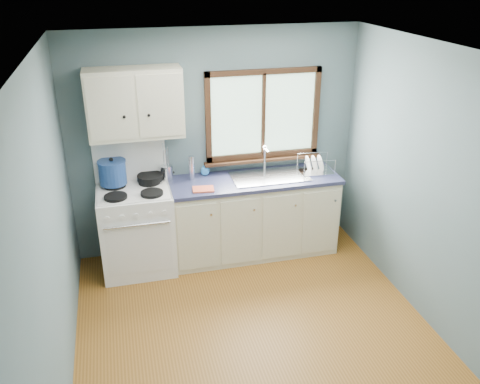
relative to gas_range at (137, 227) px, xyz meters
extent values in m
cube|color=#8F5A20|center=(0.95, -1.47, -0.50)|extent=(3.20, 3.60, 0.02)
cube|color=white|center=(0.95, -1.47, 2.02)|extent=(3.20, 3.60, 0.02)
cube|color=slate|center=(0.95, 0.34, 0.76)|extent=(3.20, 0.02, 2.50)
cube|color=slate|center=(0.95, -3.28, 0.76)|extent=(3.20, 0.02, 2.50)
cube|color=slate|center=(-0.66, -1.47, 0.76)|extent=(0.02, 3.60, 2.50)
cube|color=slate|center=(2.56, -1.47, 0.76)|extent=(0.02, 3.60, 2.50)
cube|color=white|center=(0.00, -0.01, -0.03)|extent=(0.76, 0.65, 0.92)
cube|color=white|center=(0.00, 0.30, 0.65)|extent=(0.76, 0.05, 0.44)
cube|color=silver|center=(0.00, -0.01, 0.43)|extent=(0.72, 0.59, 0.01)
cylinder|color=black|center=(-0.18, -0.16, 0.45)|extent=(0.23, 0.23, 0.03)
cylinder|color=black|center=(0.18, -0.16, 0.45)|extent=(0.23, 0.23, 0.03)
cylinder|color=black|center=(-0.18, 0.14, 0.45)|extent=(0.23, 0.23, 0.03)
cylinder|color=black|center=(0.18, 0.14, 0.45)|extent=(0.23, 0.23, 0.03)
cylinder|color=silver|center=(0.00, -0.35, 0.21)|extent=(0.66, 0.02, 0.02)
cube|color=silver|center=(0.00, -0.33, -0.09)|extent=(0.66, 0.01, 0.55)
cube|color=beige|center=(1.31, 0.02, -0.05)|extent=(1.85, 0.60, 0.88)
cube|color=black|center=(1.31, 0.04, -0.45)|extent=(1.85, 0.54, 0.08)
cube|color=#242746|center=(1.31, 0.02, 0.41)|extent=(1.89, 0.64, 0.04)
cube|color=silver|center=(1.49, 0.02, 0.43)|extent=(0.84, 0.46, 0.01)
cube|color=silver|center=(1.29, 0.02, 0.36)|extent=(0.36, 0.40, 0.14)
cube|color=silver|center=(1.69, 0.02, 0.36)|extent=(0.36, 0.40, 0.14)
cylinder|color=silver|center=(1.49, 0.22, 0.57)|extent=(0.02, 0.02, 0.28)
cylinder|color=silver|center=(1.49, 0.15, 0.70)|extent=(0.02, 0.16, 0.02)
sphere|color=silver|center=(1.49, 0.22, 0.71)|extent=(0.04, 0.04, 0.04)
cube|color=#9EC6A8|center=(1.49, 0.32, 1.06)|extent=(1.22, 0.01, 0.92)
cube|color=#382112|center=(1.49, 0.30, 1.53)|extent=(1.30, 0.05, 0.06)
cube|color=#382112|center=(1.49, 0.30, 0.59)|extent=(1.30, 0.05, 0.06)
cube|color=#382112|center=(0.87, 0.30, 1.06)|extent=(0.06, 0.05, 1.00)
cube|color=#382112|center=(2.10, 0.30, 1.06)|extent=(0.06, 0.05, 1.00)
cube|color=#382112|center=(1.49, 0.30, 1.06)|extent=(0.03, 0.05, 0.92)
cube|color=#382112|center=(1.49, 0.27, 0.54)|extent=(1.36, 0.10, 0.03)
cube|color=beige|center=(0.10, 0.16, 1.31)|extent=(0.95, 0.32, 0.70)
cube|color=beige|center=(-0.14, -0.01, 1.31)|extent=(0.44, 0.01, 0.62)
cube|color=beige|center=(0.34, -0.01, 1.31)|extent=(0.44, 0.01, 0.62)
sphere|color=black|center=(-0.02, -0.02, 1.23)|extent=(0.03, 0.03, 0.03)
sphere|color=black|center=(0.22, -0.02, 1.23)|extent=(0.03, 0.03, 0.03)
cylinder|color=black|center=(0.19, 0.16, 0.49)|extent=(0.35, 0.35, 0.06)
cube|color=black|center=(0.38, 0.22, 0.49)|extent=(0.16, 0.07, 0.02)
cylinder|color=navy|center=(-0.19, 0.16, 0.59)|extent=(0.32, 0.32, 0.24)
cylinder|color=navy|center=(-0.19, 0.16, 0.71)|extent=(0.33, 0.33, 0.02)
sphere|color=black|center=(-0.19, 0.16, 0.73)|extent=(0.05, 0.05, 0.04)
cylinder|color=silver|center=(0.38, 0.21, 0.51)|extent=(0.14, 0.14, 0.17)
cylinder|color=silver|center=(0.40, 0.22, 0.68)|extent=(0.01, 0.01, 0.24)
cylinder|color=silver|center=(0.36, 0.23, 0.70)|extent=(0.01, 0.01, 0.29)
cylinder|color=silver|center=(0.38, 0.19, 0.67)|extent=(0.01, 0.01, 0.22)
cylinder|color=silver|center=(0.64, 0.17, 0.56)|extent=(0.06, 0.06, 0.27)
imported|color=#2E84D3|center=(0.80, 0.21, 0.55)|extent=(0.11, 0.11, 0.24)
cube|color=#DE5939|center=(0.71, -0.15, 0.43)|extent=(0.24, 0.18, 0.02)
cube|color=silver|center=(2.04, 0.04, 0.43)|extent=(0.39, 0.30, 0.01)
cylinder|color=silver|center=(1.85, -0.08, 0.52)|extent=(0.01, 0.01, 0.18)
cylinder|color=silver|center=(2.21, -0.10, 0.52)|extent=(0.01, 0.01, 0.18)
cylinder|color=silver|center=(1.87, 0.18, 0.52)|extent=(0.01, 0.01, 0.18)
cylinder|color=silver|center=(2.22, 0.16, 0.52)|extent=(0.01, 0.01, 0.18)
cylinder|color=silver|center=(2.03, -0.09, 0.60)|extent=(0.35, 0.03, 0.01)
cylinder|color=silver|center=(2.04, 0.17, 0.60)|extent=(0.35, 0.03, 0.01)
cylinder|color=white|center=(1.95, 0.04, 0.52)|extent=(0.06, 0.20, 0.19)
cylinder|color=white|center=(2.02, 0.04, 0.52)|extent=(0.06, 0.20, 0.19)
cylinder|color=white|center=(2.09, 0.04, 0.52)|extent=(0.06, 0.20, 0.19)
camera|label=1|loc=(-0.09, -4.92, 2.60)|focal=38.00mm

